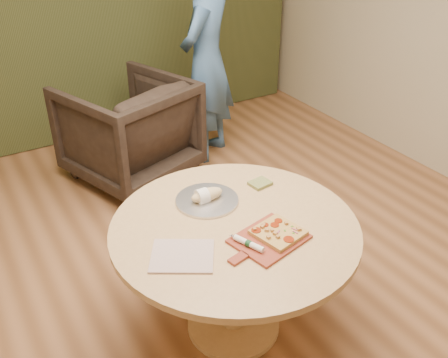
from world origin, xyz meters
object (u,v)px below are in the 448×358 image
person_standing (207,61)px  pedestal_table (234,246)px  cutlery_roll (249,243)px  flatbread_pizza (278,232)px  armchair (128,125)px  serving_tray (207,200)px  pizza_paddle (268,240)px  bread_roll (206,195)px

person_standing → pedestal_table: bearing=27.6°
pedestal_table → cutlery_roll: cutlery_roll is taller
pedestal_table → flatbread_pizza: (0.13, -0.20, 0.17)m
cutlery_roll → person_standing: size_ratio=0.10×
armchair → person_standing: size_ratio=0.53×
cutlery_roll → armchair: 2.24m
armchair → flatbread_pizza: bearing=70.1°
serving_tray → pizza_paddle: bearing=-79.9°
armchair → bread_roll: bearing=64.7°
pizza_paddle → armchair: bearing=74.7°
cutlery_roll → armchair: (0.22, 2.21, -0.29)m
serving_tray → armchair: size_ratio=0.36×
pedestal_table → armchair: (0.17, 2.01, -0.12)m
flatbread_pizza → person_standing: (0.83, 2.21, 0.15)m
flatbread_pizza → serving_tray: bearing=107.6°
flatbread_pizza → cutlery_roll: size_ratio=1.36×
pizza_paddle → bread_roll: bearing=88.5°
pedestal_table → armchair: bearing=85.1°
pizza_paddle → serving_tray: bearing=87.5°
serving_tray → bread_roll: bread_roll is taller
pedestal_table → cutlery_roll: 0.27m
flatbread_pizza → bread_roll: size_ratio=1.36×
armchair → person_standing: bearing=161.4°
pizza_paddle → flatbread_pizza: (0.06, 0.00, 0.02)m
bread_roll → armchair: bearing=83.5°
cutlery_roll → bread_roll: 0.47m
cutlery_roll → armchair: size_ratio=0.20×
flatbread_pizza → bread_roll: bread_roll is taller
bread_roll → person_standing: person_standing is taller
pedestal_table → armchair: size_ratio=1.35×
flatbread_pizza → bread_roll: (-0.16, 0.47, 0.02)m
flatbread_pizza → person_standing: 2.37m
bread_roll → armchair: size_ratio=0.20×
serving_tray → armchair: armchair is taller
armchair → cutlery_roll: bearing=65.5°
bread_roll → serving_tray: bearing=0.0°
cutlery_roll → armchair: bearing=63.1°
serving_tray → person_standing: (0.98, 1.74, 0.17)m
cutlery_roll → serving_tray: size_ratio=0.54×
flatbread_pizza → serving_tray: flatbread_pizza is taller
pedestal_table → bread_roll: size_ratio=6.82×
pizza_paddle → serving_tray: 0.48m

